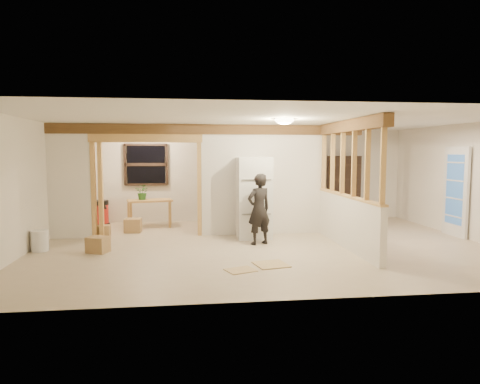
{
  "coord_description": "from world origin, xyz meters",
  "views": [
    {
      "loc": [
        -1.51,
        -8.41,
        1.87
      ],
      "look_at": [
        -0.43,
        0.4,
        1.05
      ],
      "focal_mm": 32.0,
      "sensor_mm": 36.0,
      "label": 1
    }
  ],
  "objects": [
    {
      "name": "window_back",
      "position": [
        -2.6,
        3.17,
        1.55
      ],
      "size": [
        1.12,
        0.1,
        1.1
      ],
      "primitive_type": "cube",
      "color": "black",
      "rests_on": "wall_back"
    },
    {
      "name": "woman",
      "position": [
        -0.08,
        0.07,
        0.72
      ],
      "size": [
        0.62,
        0.53,
        1.45
      ],
      "primitive_type": "imported",
      "rotation": [
        0.0,
        0.0,
        3.56
      ],
      "color": "black",
      "rests_on": "floor"
    },
    {
      "name": "box_util_a",
      "position": [
        -2.8,
        1.74,
        0.16
      ],
      "size": [
        0.39,
        0.34,
        0.32
      ],
      "primitive_type": "cube",
      "rotation": [
        0.0,
        0.0,
        -0.05
      ],
      "color": "#A98352",
      "rests_on": "floor"
    },
    {
      "name": "floor_panel_far",
      "position": [
        -0.69,
        -1.82,
        0.01
      ],
      "size": [
        0.54,
        0.49,
        0.01
      ],
      "primitive_type": "cube",
      "rotation": [
        0.0,
        0.0,
        0.38
      ],
      "color": "tan",
      "rests_on": "floor"
    },
    {
      "name": "bookshelf",
      "position": [
        2.82,
        3.03,
        0.89
      ],
      "size": [
        0.89,
        0.3,
        1.77
      ],
      "primitive_type": "cube",
      "color": "black",
      "rests_on": "floor"
    },
    {
      "name": "refrigerator",
      "position": [
        -0.07,
        0.79,
        0.88
      ],
      "size": [
        0.73,
        0.71,
        1.77
      ],
      "primitive_type": "cube",
      "color": "white",
      "rests_on": "floor"
    },
    {
      "name": "work_table",
      "position": [
        -2.46,
        2.48,
        0.34
      ],
      "size": [
        1.18,
        0.76,
        0.68
      ],
      "primitive_type": "cube",
      "rotation": [
        0.0,
        0.0,
        0.21
      ],
      "color": "tan",
      "rests_on": "floor"
    },
    {
      "name": "box_util_b",
      "position": [
        -3.38,
        1.35,
        0.12
      ],
      "size": [
        0.26,
        0.26,
        0.24
      ],
      "primitive_type": "cube",
      "rotation": [
        0.0,
        0.0,
        0.01
      ],
      "color": "#A98352",
      "rests_on": "floor"
    },
    {
      "name": "box_front",
      "position": [
        -3.19,
        -0.26,
        0.15
      ],
      "size": [
        0.45,
        0.42,
        0.3
      ],
      "primitive_type": "cube",
      "rotation": [
        0.0,
        0.0,
        -0.41
      ],
      "color": "#A98352",
      "rests_on": "floor"
    },
    {
      "name": "wall_back",
      "position": [
        0.0,
        3.25,
        1.25
      ],
      "size": [
        9.0,
        0.01,
        2.5
      ],
      "primitive_type": "cube",
      "color": "white",
      "rests_on": "floor"
    },
    {
      "name": "ceiling",
      "position": [
        0.0,
        0.0,
        2.5
      ],
      "size": [
        9.0,
        6.5,
        0.01
      ],
      "primitive_type": "cube",
      "color": "white"
    },
    {
      "name": "bucket",
      "position": [
        -4.31,
        -0.01,
        0.2
      ],
      "size": [
        0.39,
        0.39,
        0.4
      ],
      "primitive_type": "cylinder",
      "rotation": [
        0.0,
        0.0,
        0.28
      ],
      "color": "silver",
      "rests_on": "floor"
    },
    {
      "name": "floor_panel_near",
      "position": [
        -0.14,
        -1.55,
        0.01
      ],
      "size": [
        0.61,
        0.61,
        0.02
      ],
      "primitive_type": "cube",
      "rotation": [
        0.0,
        0.0,
        0.21
      ],
      "color": "tan",
      "rests_on": "floor"
    },
    {
      "name": "header_beam_right",
      "position": [
        1.6,
        -0.4,
        2.38
      ],
      "size": [
        0.18,
        3.3,
        0.22
      ],
      "primitive_type": "cube",
      "color": "brown",
      "rests_on": "ceiling"
    },
    {
      "name": "floor",
      "position": [
        0.0,
        0.0,
        -0.01
      ],
      "size": [
        9.0,
        6.5,
        0.01
      ],
      "primitive_type": "cube",
      "color": "#BFAC8E",
      "rests_on": "ground"
    },
    {
      "name": "header_beam_back",
      "position": [
        -1.0,
        1.2,
        2.38
      ],
      "size": [
        7.0,
        0.18,
        0.22
      ],
      "primitive_type": "cube",
      "color": "brown",
      "rests_on": "ceiling"
    },
    {
      "name": "shop_vac",
      "position": [
        -3.76,
        2.82,
        0.33
      ],
      "size": [
        0.57,
        0.57,
        0.65
      ],
      "primitive_type": "cylinder",
      "rotation": [
        0.0,
        0.0,
        -0.15
      ],
      "color": "red",
      "rests_on": "floor"
    },
    {
      "name": "stud_partition",
      "position": [
        1.6,
        -0.4,
        1.66
      ],
      "size": [
        0.14,
        3.2,
        1.32
      ],
      "primitive_type": "cube",
      "color": "tan",
      "rests_on": "pony_wall"
    },
    {
      "name": "wall_left",
      "position": [
        -4.5,
        0.0,
        1.25
      ],
      "size": [
        0.01,
        6.5,
        2.5
      ],
      "primitive_type": "cube",
      "color": "white",
      "rests_on": "floor"
    },
    {
      "name": "doorway_frame",
      "position": [
        -2.4,
        1.2,
        1.1
      ],
      "size": [
        2.46,
        0.14,
        2.2
      ],
      "primitive_type": "cube",
      "color": "tan",
      "rests_on": "floor"
    },
    {
      "name": "wall_right",
      "position": [
        4.5,
        0.0,
        1.25
      ],
      "size": [
        0.01,
        6.5,
        2.5
      ],
      "primitive_type": "cube",
      "color": "white",
      "rests_on": "floor"
    },
    {
      "name": "wall_front",
      "position": [
        0.0,
        -3.25,
        1.25
      ],
      "size": [
        9.0,
        0.01,
        2.5
      ],
      "primitive_type": "cube",
      "color": "white",
      "rests_on": "floor"
    },
    {
      "name": "partition_left_stub",
      "position": [
        -4.05,
        1.2,
        1.25
      ],
      "size": [
        0.9,
        0.12,
        2.5
      ],
      "primitive_type": "cube",
      "color": "silver",
      "rests_on": "floor"
    },
    {
      "name": "hanging_bulb",
      "position": [
        -2.0,
        1.6,
        2.18
      ],
      "size": [
        0.07,
        0.07,
        0.07
      ],
      "primitive_type": "ellipsoid",
      "color": "#FFD88C",
      "rests_on": "ceiling"
    },
    {
      "name": "french_door",
      "position": [
        4.42,
        0.4,
        1.0
      ],
      "size": [
        0.12,
        0.86,
        2.0
      ],
      "primitive_type": "cube",
      "color": "white",
      "rests_on": "floor"
    },
    {
      "name": "potted_plant",
      "position": [
        -2.63,
        2.49,
        0.88
      ],
      "size": [
        0.44,
        0.42,
        0.39
      ],
      "primitive_type": "imported",
      "rotation": [
        0.0,
        0.0,
        -0.43
      ],
      "color": "#39722F",
      "rests_on": "work_table"
    },
    {
      "name": "ceiling_dome_main",
      "position": [
        0.3,
        -0.5,
        2.48
      ],
      "size": [
        0.36,
        0.36,
        0.16
      ],
      "primitive_type": "ellipsoid",
      "color": "#FFEABF",
      "rests_on": "ceiling"
    },
    {
      "name": "partition_center",
      "position": [
        0.2,
        1.2,
        1.25
      ],
      "size": [
        2.8,
        0.12,
        2.5
      ],
      "primitive_type": "cube",
      "color": "silver",
      "rests_on": "floor"
    },
    {
      "name": "ceiling_dome_util",
      "position": [
        -2.5,
        2.3,
        2.48
      ],
      "size": [
        0.32,
        0.32,
        0.14
      ],
      "primitive_type": "ellipsoid",
      "color": "#FFEABF",
      "rests_on": "ceiling"
    },
    {
      "name": "pony_wall",
      "position": [
        1.6,
        -0.4,
        0.5
      ],
      "size": [
        0.12,
        3.2,
        1.0
      ],
      "primitive_type": "cube",
      "color": "silver",
      "rests_on": "floor"
    }
  ]
}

